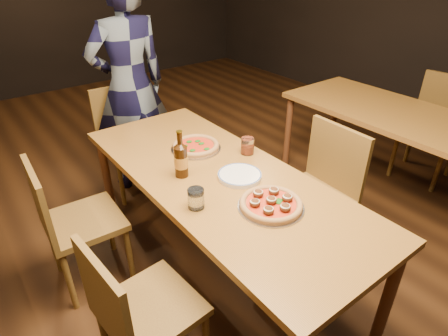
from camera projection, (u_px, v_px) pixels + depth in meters
ground at (219, 271)px, 2.50m from camera, size 9.00×9.00×0.00m
table_main at (219, 186)px, 2.16m from camera, size 0.80×2.00×0.75m
table_right at (410, 125)px, 2.91m from camera, size 0.80×2.00×0.75m
chair_main_nw at (150, 307)px, 1.71m from camera, size 0.44×0.44×0.89m
chair_main_sw at (84, 220)px, 2.24m from camera, size 0.45×0.45×0.91m
chair_main_e at (310, 197)px, 2.40m from camera, size 0.47×0.47×0.96m
chair_end at (130, 141)px, 3.14m from camera, size 0.45×0.45×0.93m
chair_nbr_right at (431, 129)px, 3.32m from camera, size 0.51×0.51×0.97m
pizza_meatball at (271, 204)px, 1.84m from camera, size 0.33×0.33×0.06m
pizza_margherita at (196, 146)px, 2.39m from camera, size 0.32×0.32×0.04m
plate_stack at (240, 176)px, 2.09m from camera, size 0.25×0.25×0.02m
beer_bottle at (181, 161)px, 2.07m from camera, size 0.08×0.08×0.27m
water_glass at (196, 199)px, 1.83m from camera, size 0.08×0.08×0.10m
amber_glass at (247, 146)px, 2.32m from camera, size 0.08×0.08×0.10m
diner at (129, 86)px, 3.04m from camera, size 0.66×0.44×1.79m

